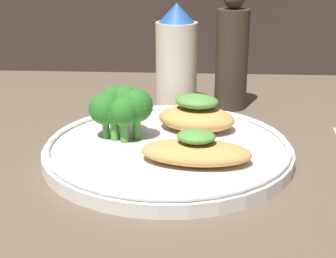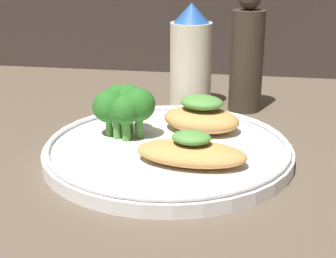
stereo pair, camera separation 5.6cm
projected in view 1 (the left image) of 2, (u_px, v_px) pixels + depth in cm
name	position (u px, v px, depth cm)	size (l,w,h in cm)	color
ground_plane	(168.00, 162.00, 57.10)	(180.00, 180.00, 1.00)	brown
plate	(168.00, 150.00, 56.59)	(27.32, 27.32, 2.00)	white
grilled_meat_front	(196.00, 151.00, 51.90)	(11.75, 6.54, 3.42)	tan
grilled_meat_middle	(196.00, 116.00, 60.94)	(10.39, 8.27, 4.29)	tan
broccoli_bunch	(121.00, 107.00, 57.70)	(7.26, 5.98, 5.83)	#4C8E38
sauce_bottle	(178.00, 58.00, 72.54)	(5.87, 5.87, 14.79)	beige
pepper_grinder	(232.00, 55.00, 71.89)	(4.56, 4.56, 16.94)	#382D23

